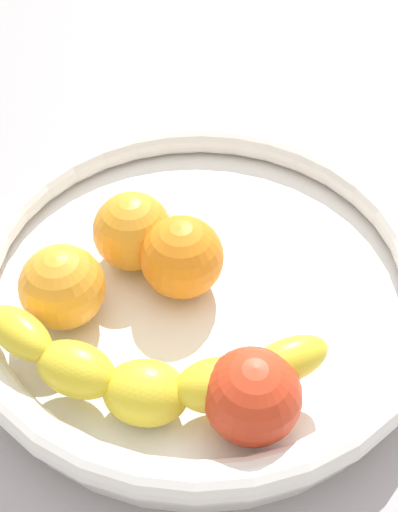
{
  "coord_description": "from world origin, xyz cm",
  "views": [
    {
      "loc": [
        -17.9,
        -27.63,
        43.42
      ],
      "look_at": [
        0.0,
        0.0,
        8.2
      ],
      "focal_mm": 46.21,
      "sensor_mm": 36.0,
      "label": 1
    }
  ],
  "objects_px": {
    "orange_mid_right": "(182,257)",
    "tomato_red": "(252,396)",
    "banana_draped_left": "(148,374)",
    "orange_mid_left": "(62,287)",
    "fruit_bowl": "(199,280)",
    "orange_front": "(133,231)"
  },
  "relations": [
    {
      "from": "orange_mid_right",
      "to": "tomato_red",
      "type": "distance_m",
      "value": 0.12
    },
    {
      "from": "banana_draped_left",
      "to": "orange_mid_left",
      "type": "xyz_separation_m",
      "value": [
        -0.02,
        0.09,
        0.0
      ]
    },
    {
      "from": "fruit_bowl",
      "to": "banana_draped_left",
      "type": "xyz_separation_m",
      "value": [
        -0.08,
        -0.07,
        0.03
      ]
    },
    {
      "from": "orange_front",
      "to": "tomato_red",
      "type": "height_order",
      "value": "same"
    },
    {
      "from": "orange_front",
      "to": "banana_draped_left",
      "type": "bearing_deg",
      "value": -114.8
    },
    {
      "from": "banana_draped_left",
      "to": "tomato_red",
      "type": "distance_m",
      "value": 0.07
    },
    {
      "from": "orange_mid_left",
      "to": "orange_mid_right",
      "type": "height_order",
      "value": "same"
    },
    {
      "from": "fruit_bowl",
      "to": "banana_draped_left",
      "type": "relative_size",
      "value": 1.93
    },
    {
      "from": "banana_draped_left",
      "to": "orange_front",
      "type": "bearing_deg",
      "value": 65.2
    },
    {
      "from": "banana_draped_left",
      "to": "tomato_red",
      "type": "height_order",
      "value": "tomato_red"
    },
    {
      "from": "orange_mid_right",
      "to": "orange_front",
      "type": "bearing_deg",
      "value": 111.23
    },
    {
      "from": "fruit_bowl",
      "to": "orange_mid_right",
      "type": "relative_size",
      "value": 5.74
    },
    {
      "from": "tomato_red",
      "to": "orange_mid_right",
      "type": "bearing_deg",
      "value": 78.37
    },
    {
      "from": "orange_mid_left",
      "to": "banana_draped_left",
      "type": "bearing_deg",
      "value": -80.84
    },
    {
      "from": "orange_mid_right",
      "to": "banana_draped_left",
      "type": "bearing_deg",
      "value": -134.34
    },
    {
      "from": "fruit_bowl",
      "to": "orange_mid_right",
      "type": "bearing_deg",
      "value": 156.71
    },
    {
      "from": "orange_mid_right",
      "to": "tomato_red",
      "type": "xyz_separation_m",
      "value": [
        -0.03,
        -0.12,
        -0.0
      ]
    },
    {
      "from": "fruit_bowl",
      "to": "tomato_red",
      "type": "bearing_deg",
      "value": -107.47
    },
    {
      "from": "banana_draped_left",
      "to": "orange_mid_right",
      "type": "xyz_separation_m",
      "value": [
        0.07,
        0.07,
        0.0
      ]
    },
    {
      "from": "orange_mid_left",
      "to": "tomato_red",
      "type": "bearing_deg",
      "value": -67.19
    },
    {
      "from": "fruit_bowl",
      "to": "tomato_red",
      "type": "xyz_separation_m",
      "value": [
        -0.04,
        -0.12,
        0.03
      ]
    },
    {
      "from": "orange_mid_left",
      "to": "fruit_bowl",
      "type": "bearing_deg",
      "value": -15.42
    }
  ]
}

